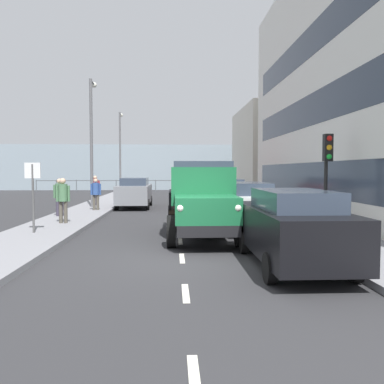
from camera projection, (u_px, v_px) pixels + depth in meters
name	position (u px, v px, depth m)	size (l,w,h in m)	color
ground_plane	(177.00, 213.00, 20.70)	(80.00, 80.00, 0.00)	#2D2D30
sidewalk_left	(266.00, 211.00, 20.91)	(2.43, 42.87, 0.15)	gray
sidewalk_right	(86.00, 211.00, 20.48)	(2.43, 42.87, 0.15)	gray
road_centreline_markings	(178.00, 214.00, 19.74)	(0.12, 37.48, 0.01)	silver
building_terrace	(371.00, 85.00, 18.64)	(6.24, 20.34, 12.18)	silver
building_far_block	(276.00, 152.00, 36.08)	(6.23, 10.75, 7.59)	beige
sea_horizon	(175.00, 167.00, 44.93)	(80.00, 0.80, 5.00)	#84939E
seawall_railing	(175.00, 182.00, 41.43)	(28.08, 0.08, 1.20)	#4C5156
truck_vintage_green	(202.00, 202.00, 12.61)	(2.17, 5.64, 2.43)	black
car_black_kerbside_near	(292.00, 227.00, 9.06)	(1.83, 4.54, 1.72)	black
car_white_kerbside_1	(246.00, 205.00, 14.77)	(1.80, 4.57, 1.72)	white
car_silver_kerbside_2	(226.00, 195.00, 20.48)	(1.92, 3.81, 1.72)	#B7BABF
car_red_kerbside_3	(216.00, 191.00, 25.09)	(1.82, 4.12, 1.72)	#B21E1E
car_grey_oppositeside_0	(135.00, 192.00, 23.36)	(1.86, 4.55, 1.72)	slate
pedestrian_couple_b	(63.00, 197.00, 15.34)	(0.53, 0.34, 1.71)	#4C473D
pedestrian_couple_a	(59.00, 194.00, 17.72)	(0.53, 0.34, 1.65)	#383342
pedestrian_near_railing	(96.00, 192.00, 20.46)	(0.53, 0.34, 1.59)	#4C473D
pedestrian_by_lamp	(95.00, 188.00, 23.39)	(0.53, 0.34, 1.70)	#383342
traffic_light_near	(327.00, 161.00, 13.40)	(0.28, 0.41, 3.20)	black
lamp_post_promenade	(92.00, 132.00, 22.18)	(0.32, 1.14, 6.97)	#59595B
lamp_post_far	(120.00, 146.00, 34.97)	(0.32, 1.14, 7.00)	#59595B
street_sign	(33.00, 185.00, 12.96)	(0.50, 0.07, 2.25)	#4C4C4C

